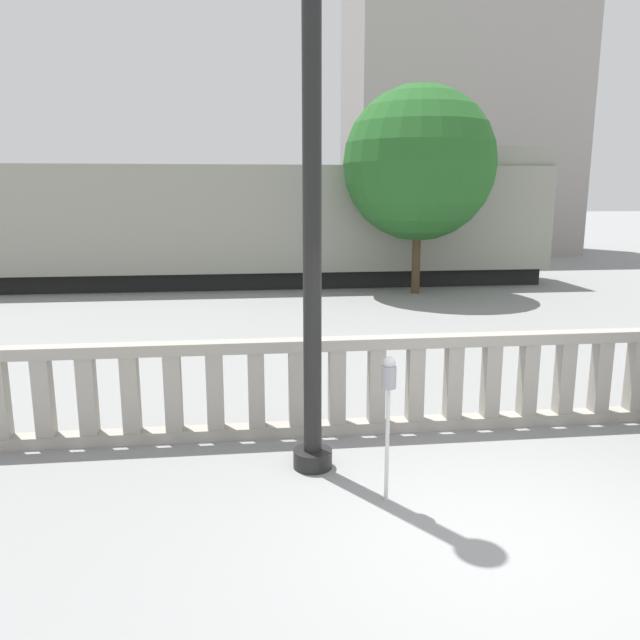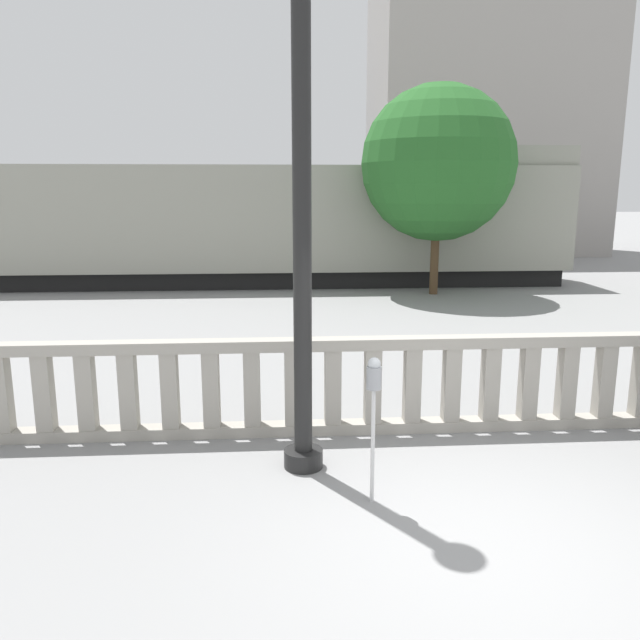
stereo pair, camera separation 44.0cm
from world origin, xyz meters
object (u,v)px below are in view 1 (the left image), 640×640
(parking_meter, at_px, (388,389))
(train_near, at_px, (237,224))
(train_far, at_px, (253,213))
(tree_left, at_px, (419,164))
(lamppost, at_px, (312,164))

(parking_meter, xyz_separation_m, train_near, (-1.54, 14.58, 0.82))
(parking_meter, relative_size, train_far, 0.08)
(tree_left, bearing_deg, lamppost, -110.72)
(lamppost, bearing_deg, train_near, 93.74)
(train_near, distance_m, tree_left, 5.98)
(parking_meter, relative_size, train_near, 0.07)
(lamppost, bearing_deg, train_far, 90.29)
(train_near, distance_m, train_far, 16.18)
(parking_meter, xyz_separation_m, train_far, (-0.79, 30.74, 0.57))
(parking_meter, height_order, train_near, train_near)
(train_near, relative_size, train_far, 1.09)
(train_near, bearing_deg, train_far, 87.36)
(lamppost, distance_m, tree_left, 12.30)
(parking_meter, xyz_separation_m, tree_left, (3.70, 12.33, 2.60))
(parking_meter, bearing_deg, train_near, 96.03)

